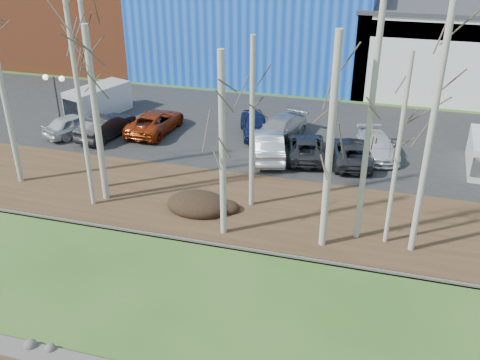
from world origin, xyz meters
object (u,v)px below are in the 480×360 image
(street_lamp, at_px, (55,88))
(van_grey, at_px, (96,101))
(car_1, at_px, (106,126))
(car_5, at_px, (268,145))
(car_6, at_px, (306,147))
(car_4, at_px, (255,125))
(car_2, at_px, (155,122))
(car_3, at_px, (279,129))
(car_0, at_px, (74,124))
(car_8, at_px, (351,152))
(car_7, at_px, (377,146))

(street_lamp, relative_size, van_grey, 0.78)
(car_1, bearing_deg, street_lamp, 14.91)
(car_5, height_order, van_grey, van_grey)
(car_6, xyz_separation_m, van_grey, (-15.55, 3.17, 0.38))
(street_lamp, bearing_deg, car_4, 14.94)
(car_2, distance_m, car_3, 8.16)
(van_grey, bearing_deg, car_0, -64.61)
(car_0, bearing_deg, van_grey, -57.80)
(car_8, bearing_deg, car_4, -32.61)
(car_7, distance_m, van_grey, 19.68)
(car_6, bearing_deg, car_8, 169.26)
(car_2, bearing_deg, car_5, 169.79)
(car_7, height_order, van_grey, van_grey)
(car_2, height_order, car_4, car_4)
(car_6, distance_m, car_8, 2.64)
(car_2, xyz_separation_m, van_grey, (-5.33, 1.86, 0.32))
(street_lamp, bearing_deg, car_0, 11.70)
(car_5, height_order, car_6, car_5)
(car_8, bearing_deg, car_7, -146.24)
(car_7, bearing_deg, car_4, 152.24)
(car_0, bearing_deg, car_8, -152.99)
(car_0, bearing_deg, street_lamp, 37.13)
(car_8, bearing_deg, van_grey, -20.61)
(car_4, bearing_deg, car_5, -83.10)
(car_7, bearing_deg, car_3, 152.59)
(car_4, distance_m, car_7, 7.92)
(street_lamp, distance_m, car_4, 12.86)
(car_1, relative_size, car_3, 0.94)
(car_4, bearing_deg, street_lamp, 174.81)
(car_1, relative_size, van_grey, 0.90)
(car_4, relative_size, car_8, 0.91)
(car_1, height_order, car_2, car_1)
(street_lamp, height_order, car_4, street_lamp)
(car_4, relative_size, car_5, 0.89)
(car_2, xyz_separation_m, car_5, (8.08, -1.94, 0.08))
(car_1, height_order, car_7, car_1)
(car_0, bearing_deg, car_5, -155.20)
(street_lamp, relative_size, car_6, 0.85)
(car_6, bearing_deg, car_3, -57.94)
(car_3, bearing_deg, car_8, -6.96)
(car_1, relative_size, car_6, 0.99)
(car_7, xyz_separation_m, van_grey, (-19.59, 1.79, 0.39))
(car_1, distance_m, car_7, 17.03)
(van_grey, bearing_deg, car_5, 2.72)
(car_7, bearing_deg, van_grey, 155.74)
(car_2, height_order, van_grey, van_grey)
(car_7, bearing_deg, car_5, 179.02)
(street_lamp, xyz_separation_m, car_1, (3.10, 0.31, -2.34))
(car_8, bearing_deg, car_1, -9.32)
(van_grey, bearing_deg, street_lamp, -78.04)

